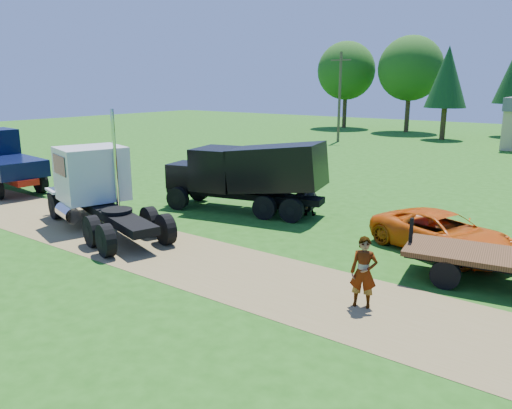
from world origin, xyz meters
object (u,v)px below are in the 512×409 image
Objects in this scene: white_semi_tractor at (93,186)px; black_dump_truck at (249,173)px; spectator_a at (364,272)px; orange_pickup at (443,233)px.

white_semi_tractor is 7.03m from black_dump_truck.
black_dump_truck is at bearing 71.59° from white_semi_tractor.
white_semi_tractor is 12.95m from spectator_a.
black_dump_truck is 10.99m from spectator_a.
spectator_a is (8.86, -6.45, -0.89)m from black_dump_truck.
white_semi_tractor is 1.04× the size of black_dump_truck.
white_semi_tractor reaches higher than orange_pickup.
spectator_a is at bearing -165.09° from orange_pickup.
orange_pickup is at bearing 69.17° from spectator_a.
black_dump_truck is 4.05× the size of spectator_a.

